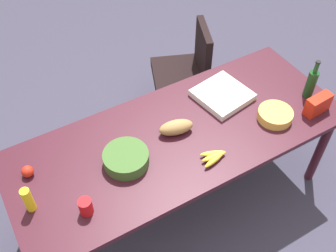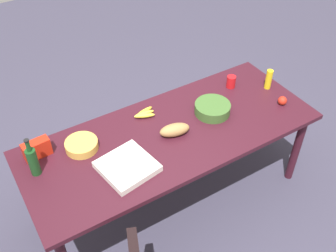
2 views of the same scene
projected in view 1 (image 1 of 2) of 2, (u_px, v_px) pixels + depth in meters
The scene contains 13 objects.
ground_plane at pixel (177, 198), 3.34m from camera, with size 10.00×10.00×0.00m, color #3A3749.
conference_table at pixel (179, 142), 2.81m from camera, with size 2.37×0.95×0.80m.
office_chair at pixel (184, 79), 3.84m from camera, with size 0.62×0.62×0.89m.
chip_bowl at pixel (275, 115), 2.83m from camera, with size 0.25×0.25×0.07m, color gold.
red_solo_cup at pixel (86, 207), 2.31m from camera, with size 0.08×0.08×0.11m, color red.
pizza_box at pixel (222, 95), 2.98m from camera, with size 0.36×0.36×0.05m, color silver.
bread_loaf at pixel (176, 127), 2.73m from camera, with size 0.24×0.11×0.10m, color #9D7443.
chip_bag_red at pixel (318, 104), 2.85m from camera, with size 0.20×0.08×0.14m, color red.
salad_bowl at pixel (126, 158), 2.56m from camera, with size 0.30×0.30×0.09m, color #3B5E29.
wine_bottle at pixel (311, 83), 2.93m from camera, with size 0.08×0.08×0.32m.
mustard_bottle at pixel (28, 200), 2.29m from camera, with size 0.06×0.06×0.18m, color yellow.
apple_red at pixel (28, 171), 2.50m from camera, with size 0.08×0.08×0.08m, color red.
banana_bunch at pixel (214, 157), 2.59m from camera, with size 0.20×0.13×0.04m.
Camera 1 is at (0.98, 1.53, 2.87)m, focal length 42.93 mm.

